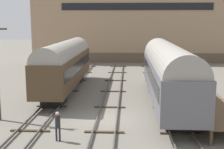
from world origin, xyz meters
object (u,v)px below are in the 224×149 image
at_px(train_car_brown, 66,63).
at_px(bench, 206,93).
at_px(person_worker, 58,123).
at_px(train_car_grey, 168,70).

distance_m(train_car_brown, bench, 14.44).
bearing_deg(person_worker, train_car_grey, 49.24).
bearing_deg(bench, person_worker, -146.40).
height_order(train_car_brown, bench, train_car_brown).
xyz_separation_m(train_car_brown, person_worker, (2.23, -13.70, -1.84)).
bearing_deg(bench, train_car_brown, 151.96).
relative_size(bench, person_worker, 0.76).
bearing_deg(train_car_grey, person_worker, -130.76).
relative_size(train_car_grey, person_worker, 10.11).
xyz_separation_m(train_car_brown, train_car_grey, (9.82, -4.89, 0.05)).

